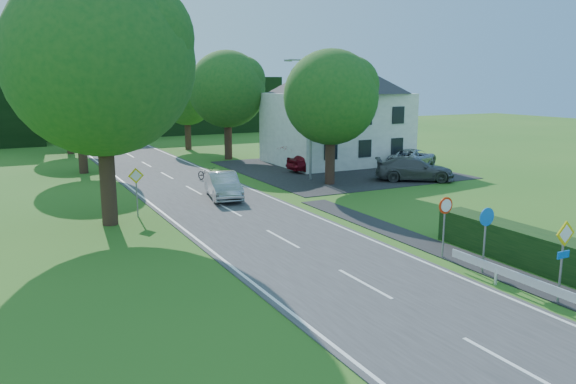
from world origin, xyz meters
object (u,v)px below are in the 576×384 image
moving_car (223,185)px  parasol (289,157)px  motorcycle (207,174)px  parked_car_red (317,160)px  parked_car_silver_b (413,158)px  streetlight (309,114)px  parked_car_grey (415,169)px

moving_car → parasol: bearing=54.4°
moving_car → motorcycle: size_ratio=2.50×
motorcycle → parked_car_red: 8.63m
parked_car_silver_b → parasol: 9.58m
moving_car → parked_car_red: parked_car_red is taller
streetlight → parked_car_grey: (6.14, -3.50, -3.68)m
motorcycle → parked_car_red: (8.62, 0.31, 0.30)m
parked_car_grey → streetlight: bearing=92.7°
streetlight → parasol: size_ratio=4.08×
parasol → parked_car_red: bearing=-58.4°
parked_car_silver_b → parasol: bearing=39.6°
streetlight → parked_car_silver_b: (9.94, 1.23, -3.72)m
parked_car_grey → parked_car_silver_b: bearing=-6.4°
parked_car_grey → parasol: size_ratio=2.63×
parked_car_red → parked_car_silver_b: bearing=-106.5°
motorcycle → parked_car_silver_b: 16.27m
streetlight → motorcycle: bearing=156.8°
motorcycle → parked_car_silver_b: (16.20, -1.46, 0.23)m
streetlight → parked_car_red: 5.28m
moving_car → parked_car_grey: size_ratio=0.86×
motorcycle → parked_car_silver_b: bearing=-25.2°
parked_car_red → parked_car_grey: size_ratio=0.88×
parasol → moving_car: bearing=-136.4°
motorcycle → parasol: 7.76m
parked_car_silver_b → parasol: (-8.81, 3.77, 0.18)m
parked_car_grey → parked_car_silver_b: 6.06m
parked_car_red → parked_car_grey: bearing=-153.1°
parked_car_silver_b → motorcycle: bearing=57.7°
streetlight → parasol: streetlight is taller
parked_car_silver_b → moving_car: bearing=76.7°
streetlight → parasol: 6.23m
streetlight → motorcycle: (-6.26, 2.69, -3.96)m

